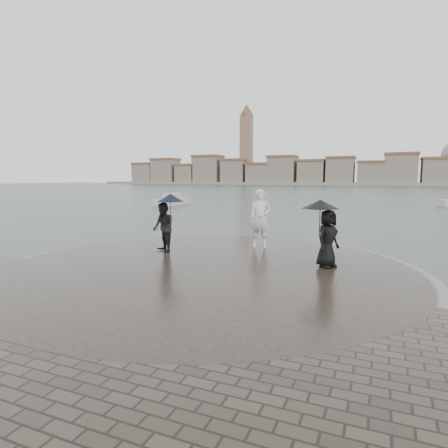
% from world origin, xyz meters
% --- Properties ---
extents(ground, '(400.00, 400.00, 0.00)m').
position_xyz_m(ground, '(0.00, 0.00, 0.00)').
color(ground, '#2B3835').
rests_on(ground, ground).
extents(kerb_ring, '(12.50, 12.50, 0.32)m').
position_xyz_m(kerb_ring, '(0.00, 3.50, 0.16)').
color(kerb_ring, gray).
rests_on(kerb_ring, ground).
extents(quay_tip, '(11.90, 11.90, 0.36)m').
position_xyz_m(quay_tip, '(0.00, 3.50, 0.18)').
color(quay_tip, '#2D261E').
rests_on(quay_tip, ground).
extents(statue, '(0.92, 0.75, 2.16)m').
position_xyz_m(statue, '(0.56, 6.95, 1.44)').
color(statue, silver).
rests_on(statue, quay_tip).
extents(visitor_left, '(1.26, 1.09, 2.04)m').
position_xyz_m(visitor_left, '(-2.25, 4.81, 1.44)').
color(visitor_left, black).
rests_on(visitor_left, quay_tip).
extents(visitor_right, '(1.22, 1.13, 1.95)m').
position_xyz_m(visitor_right, '(3.22, 4.71, 1.49)').
color(visitor_right, black).
rests_on(visitor_right, quay_tip).
extents(far_skyline, '(260.00, 20.00, 37.00)m').
position_xyz_m(far_skyline, '(-6.29, 160.71, 5.61)').
color(far_skyline, gray).
rests_on(far_skyline, ground).
extents(boats, '(42.23, 14.63, 1.50)m').
position_xyz_m(boats, '(6.09, 35.55, 0.38)').
color(boats, beige).
rests_on(boats, ground).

